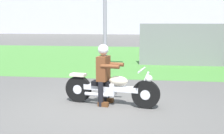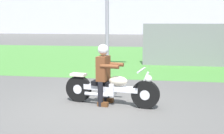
% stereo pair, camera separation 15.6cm
% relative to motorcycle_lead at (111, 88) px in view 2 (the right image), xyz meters
% --- Properties ---
extents(ground, '(120.00, 120.00, 0.00)m').
position_rel_motorcycle_lead_xyz_m(ground, '(-0.35, -0.39, -0.39)').
color(ground, '#565451').
extents(grass_verge, '(60.00, 12.00, 0.01)m').
position_rel_motorcycle_lead_xyz_m(grass_verge, '(-0.35, 8.91, -0.38)').
color(grass_verge, '#478438').
rests_on(grass_verge, ground).
extents(motorcycle_lead, '(2.23, 0.74, 0.87)m').
position_rel_motorcycle_lead_xyz_m(motorcycle_lead, '(0.00, 0.00, 0.00)').
color(motorcycle_lead, black).
rests_on(motorcycle_lead, ground).
extents(rider_lead, '(0.60, 0.53, 1.39)m').
position_rel_motorcycle_lead_xyz_m(rider_lead, '(-0.17, 0.03, 0.43)').
color(rider_lead, black).
rests_on(rider_lead, ground).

